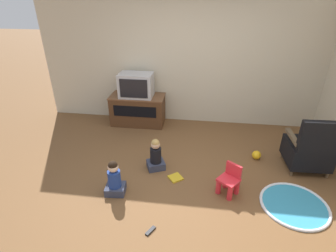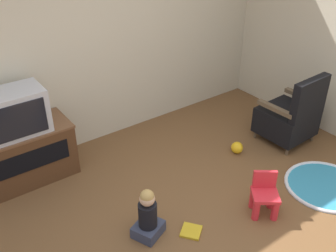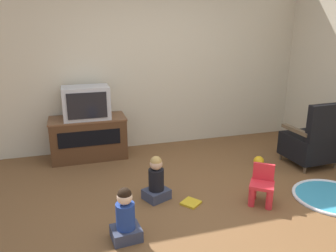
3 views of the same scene
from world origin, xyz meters
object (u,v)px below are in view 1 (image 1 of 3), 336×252
(television, at_px, (136,85))
(remote_control, at_px, (150,231))
(tv_cabinet, at_px, (138,109))
(black_armchair, at_px, (309,150))
(child_watching_center, at_px, (156,156))
(toy_ball, at_px, (256,155))
(child_watching_left, at_px, (115,180))
(book, at_px, (176,178))
(yellow_kid_chair, at_px, (229,182))

(television, relative_size, remote_control, 4.27)
(tv_cabinet, bearing_deg, remote_control, -73.94)
(television, height_order, black_armchair, television)
(television, distance_m, child_watching_center, 1.71)
(toy_ball, bearing_deg, television, 156.06)
(black_armchair, distance_m, child_watching_left, 2.93)
(black_armchair, height_order, remote_control, black_armchair)
(child_watching_center, relative_size, book, 2.03)
(yellow_kid_chair, xyz_separation_m, book, (-0.75, 0.20, -0.18))
(black_armchair, bearing_deg, remote_control, 32.68)
(tv_cabinet, height_order, remote_control, tv_cabinet)
(tv_cabinet, bearing_deg, black_armchair, -22.19)
(yellow_kid_chair, xyz_separation_m, remote_control, (-0.94, -0.80, -0.18))
(tv_cabinet, height_order, child_watching_left, tv_cabinet)
(black_armchair, bearing_deg, child_watching_left, 16.19)
(tv_cabinet, bearing_deg, yellow_kid_chair, -48.05)
(tv_cabinet, xyz_separation_m, remote_control, (0.78, -2.72, -0.31))
(tv_cabinet, distance_m, black_armchair, 3.19)
(black_armchair, bearing_deg, television, -23.88)
(child_watching_center, xyz_separation_m, book, (0.34, -0.22, -0.21))
(television, distance_m, remote_control, 2.92)
(television, xyz_separation_m, child_watching_left, (0.18, -2.10, -0.62))
(yellow_kid_chair, bearing_deg, toy_ball, 96.66)
(toy_ball, xyz_separation_m, book, (-1.28, -0.69, -0.06))
(yellow_kid_chair, relative_size, child_watching_center, 0.84)
(child_watching_left, distance_m, child_watching_center, 0.78)
(black_armchair, height_order, yellow_kid_chair, black_armchair)
(black_armchair, bearing_deg, tv_cabinet, -24.37)
(book, relative_size, remote_control, 1.68)
(tv_cabinet, bearing_deg, child_watching_center, -67.03)
(book, height_order, remote_control, book)
(television, relative_size, child_watching_left, 1.25)
(yellow_kid_chair, distance_m, child_watching_center, 1.17)
(television, relative_size, child_watching_center, 1.25)
(child_watching_left, distance_m, remote_control, 0.87)
(child_watching_left, relative_size, child_watching_center, 1.00)
(yellow_kid_chair, distance_m, child_watching_left, 1.56)
(book, bearing_deg, remote_control, 132.14)
(tv_cabinet, distance_m, child_watching_center, 1.63)
(black_armchair, bearing_deg, toy_ball, -16.32)
(book, distance_m, remote_control, 1.02)
(television, xyz_separation_m, child_watching_center, (0.63, -1.47, -0.62))
(black_armchair, distance_m, book, 2.08)
(remote_control, bearing_deg, black_armchair, -25.45)
(television, bearing_deg, book, -60.13)
(tv_cabinet, bearing_deg, television, -90.00)
(toy_ball, height_order, remote_control, toy_ball)
(television, distance_m, toy_ball, 2.58)
(child_watching_left, bearing_deg, television, 90.01)
(toy_ball, relative_size, book, 0.57)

